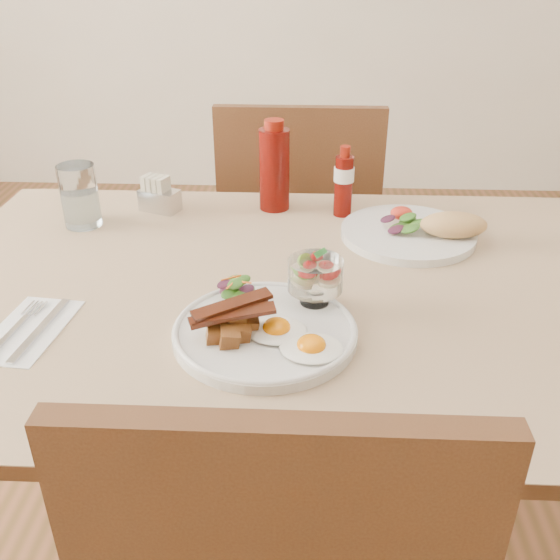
# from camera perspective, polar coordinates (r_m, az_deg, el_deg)

# --- Properties ---
(table) EXTENTS (1.33, 0.88, 0.75)m
(table) POSITION_cam_1_polar(r_m,az_deg,el_deg) (1.14, 1.15, -4.32)
(table) COLOR brown
(table) RESTS_ON ground
(chair_far) EXTENTS (0.42, 0.42, 0.93)m
(chair_far) POSITION_cam_1_polar(r_m,az_deg,el_deg) (1.78, 1.72, 3.69)
(chair_far) COLOR brown
(chair_far) RESTS_ON ground
(main_plate) EXTENTS (0.28, 0.28, 0.02)m
(main_plate) POSITION_cam_1_polar(r_m,az_deg,el_deg) (0.95, -1.38, -4.80)
(main_plate) COLOR silver
(main_plate) RESTS_ON table
(fried_eggs) EXTENTS (0.15, 0.13, 0.03)m
(fried_eggs) POSITION_cam_1_polar(r_m,az_deg,el_deg) (0.91, 1.25, -5.28)
(fried_eggs) COLOR white
(fried_eggs) RESTS_ON main_plate
(bacon_potato_pile) EXTENTS (0.13, 0.09, 0.05)m
(bacon_potato_pile) POSITION_cam_1_polar(r_m,az_deg,el_deg) (0.91, -4.41, -3.88)
(bacon_potato_pile) COLOR brown
(bacon_potato_pile) RESTS_ON main_plate
(side_salad) EXTENTS (0.06, 0.06, 0.04)m
(side_salad) POSITION_cam_1_polar(r_m,az_deg,el_deg) (1.01, -4.00, -0.83)
(side_salad) COLOR #1F4312
(side_salad) RESTS_ON main_plate
(fruit_cup) EXTENTS (0.09, 0.09, 0.09)m
(fruit_cup) POSITION_cam_1_polar(r_m,az_deg,el_deg) (0.98, 3.24, 0.45)
(fruit_cup) COLOR white
(fruit_cup) RESTS_ON main_plate
(second_plate) EXTENTS (0.29, 0.27, 0.07)m
(second_plate) POSITION_cam_1_polar(r_m,az_deg,el_deg) (1.28, 12.58, 4.46)
(second_plate) COLOR silver
(second_plate) RESTS_ON table
(ketchup_bottle) EXTENTS (0.08, 0.08, 0.20)m
(ketchup_bottle) POSITION_cam_1_polar(r_m,az_deg,el_deg) (1.37, -0.53, 10.20)
(ketchup_bottle) COLOR #4F0804
(ketchup_bottle) RESTS_ON table
(hot_sauce_bottle) EXTENTS (0.05, 0.05, 0.15)m
(hot_sauce_bottle) POSITION_cam_1_polar(r_m,az_deg,el_deg) (1.35, 5.84, 8.87)
(hot_sauce_bottle) COLOR #4F0804
(hot_sauce_bottle) RESTS_ON table
(sugar_caddy) EXTENTS (0.10, 0.07, 0.08)m
(sugar_caddy) POSITION_cam_1_polar(r_m,az_deg,el_deg) (1.41, -11.03, 7.52)
(sugar_caddy) COLOR silver
(sugar_caddy) RESTS_ON table
(water_glass) EXTENTS (0.08, 0.08, 0.13)m
(water_glass) POSITION_cam_1_polar(r_m,az_deg,el_deg) (1.36, -17.81, 7.04)
(water_glass) COLOR white
(water_glass) RESTS_ON table
(napkin_cutlery) EXTENTS (0.12, 0.20, 0.01)m
(napkin_cutlery) POSITION_cam_1_polar(r_m,az_deg,el_deg) (1.04, -21.98, -4.24)
(napkin_cutlery) COLOR white
(napkin_cutlery) RESTS_ON table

